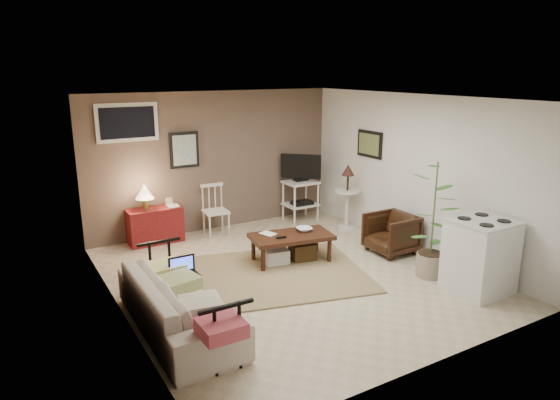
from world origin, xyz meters
TOP-DOWN VIEW (x-y plane):
  - floor at (0.00, 0.00)m, footprint 5.00×5.00m
  - art_back at (-0.55, 2.48)m, footprint 0.50×0.03m
  - art_right at (2.23, 1.05)m, footprint 0.03×0.60m
  - window at (-1.45, 2.48)m, footprint 0.96×0.03m
  - rug at (-0.16, 0.12)m, footprint 2.82×2.47m
  - coffee_table at (0.27, 0.43)m, footprint 1.27×0.81m
  - sofa at (-1.80, -0.61)m, footprint 0.60×2.06m
  - sofa_pillows at (-1.75, -0.85)m, footprint 0.40×1.96m
  - sofa_end_rails at (-1.68, -0.61)m, footprint 0.55×2.06m
  - laptop at (-1.60, -0.26)m, footprint 0.32×0.23m
  - red_console at (-1.19, 2.28)m, footprint 0.86×0.38m
  - spindle_chair at (-0.16, 2.15)m, footprint 0.42×0.42m
  - tv_stand at (1.54, 2.12)m, footprint 0.59×0.56m
  - side_table at (1.96, 1.27)m, footprint 0.43×0.43m
  - armchair at (1.81, -0.03)m, footprint 0.62×0.66m
  - potted_plant at (1.64, -0.98)m, footprint 0.40×0.40m
  - stove at (1.82, -1.62)m, footprint 0.73×0.68m
  - bowl at (0.53, 0.47)m, footprint 0.23×0.10m
  - book_table at (-0.09, 0.58)m, footprint 0.16×0.07m
  - book_console at (-0.95, 2.24)m, footprint 0.17×0.03m

SIDE VIEW (x-z plane):
  - floor at x=0.00m, z-range 0.00..0.00m
  - rug at x=-0.16m, z-range 0.00..0.02m
  - coffee_table at x=0.27m, z-range 0.03..0.47m
  - armchair at x=1.81m, z-range 0.00..0.68m
  - red_console at x=-1.19m, z-range -0.15..0.84m
  - sofa_end_rails at x=-1.68m, z-range 0.00..0.69m
  - sofa at x=-1.80m, z-range 0.00..0.81m
  - spindle_chair at x=-0.16m, z-range -0.03..0.84m
  - stove at x=1.82m, z-range 0.00..0.95m
  - sofa_pillows at x=-1.75m, z-range 0.43..0.56m
  - laptop at x=-1.60m, z-range 0.41..0.63m
  - book_table at x=-0.09m, z-range 0.42..0.65m
  - bowl at x=0.53m, z-range 0.42..0.65m
  - tv_stand at x=1.54m, z-range 0.04..1.28m
  - book_console at x=-0.95m, z-range 0.58..0.81m
  - side_table at x=1.96m, z-range 0.14..1.30m
  - potted_plant at x=1.64m, z-range 0.05..1.67m
  - art_back at x=-0.55m, z-range 1.15..1.75m
  - art_right at x=2.23m, z-range 1.29..1.75m
  - window at x=-1.45m, z-range 1.65..2.25m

